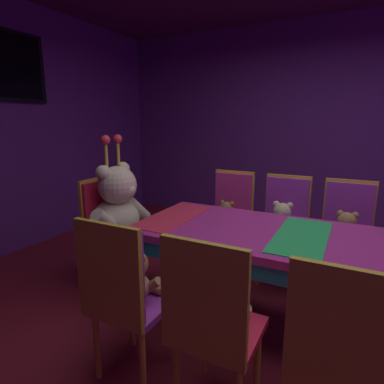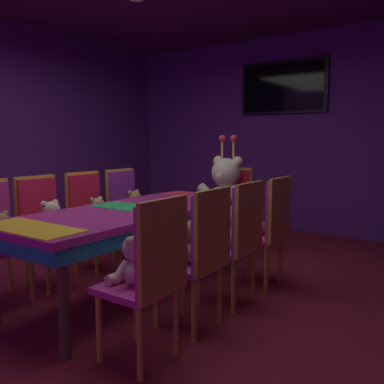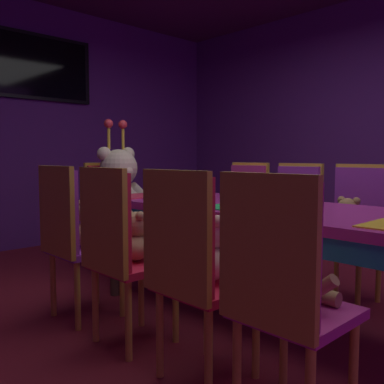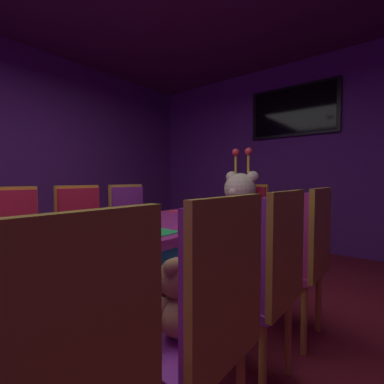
# 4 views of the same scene
# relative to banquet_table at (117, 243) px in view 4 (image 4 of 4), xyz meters

# --- Properties ---
(ground_plane) EXTENTS (7.90, 7.90, 0.00)m
(ground_plane) POSITION_rel_banquet_table_xyz_m (0.00, 0.00, -0.65)
(ground_plane) COLOR maroon
(wall_back) EXTENTS (5.20, 0.12, 2.80)m
(wall_back) POSITION_rel_banquet_table_xyz_m (0.00, 3.20, 0.75)
(wall_back) COLOR #59267F
(wall_back) RESTS_ON ground_plane
(banquet_table) EXTENTS (0.90, 2.28, 0.75)m
(banquet_table) POSITION_rel_banquet_table_xyz_m (0.00, 0.00, 0.00)
(banquet_table) COLOR #B22D8C
(banquet_table) RESTS_ON ground_plane
(chair_left_1) EXTENTS (0.42, 0.41, 0.98)m
(chair_left_1) POSITION_rel_banquet_table_xyz_m (-0.86, -0.29, -0.06)
(chair_left_1) COLOR red
(chair_left_1) RESTS_ON ground_plane
(teddy_left_1) EXTENTS (0.26, 0.34, 0.32)m
(teddy_left_1) POSITION_rel_banquet_table_xyz_m (-0.71, -0.29, -0.06)
(teddy_left_1) COLOR beige
(teddy_left_1) RESTS_ON chair_left_1
(chair_left_2) EXTENTS (0.42, 0.41, 0.98)m
(chair_left_2) POSITION_rel_banquet_table_xyz_m (-0.87, 0.26, -0.06)
(chair_left_2) COLOR red
(chair_left_2) RESTS_ON ground_plane
(teddy_left_2) EXTENTS (0.23, 0.30, 0.29)m
(teddy_left_2) POSITION_rel_banquet_table_xyz_m (-0.73, 0.26, -0.07)
(teddy_left_2) COLOR tan
(teddy_left_2) RESTS_ON chair_left_2
(chair_left_3) EXTENTS (0.42, 0.41, 0.98)m
(chair_left_3) POSITION_rel_banquet_table_xyz_m (-0.87, 0.79, -0.06)
(chair_left_3) COLOR purple
(chair_left_3) RESTS_ON ground_plane
(teddy_left_3) EXTENTS (0.25, 0.32, 0.30)m
(teddy_left_3) POSITION_rel_banquet_table_xyz_m (-0.72, 0.79, -0.07)
(teddy_left_3) COLOR #9E7247
(teddy_left_3) RESTS_ON chair_left_3
(chair_right_1) EXTENTS (0.42, 0.41, 0.98)m
(chair_right_1) POSITION_rel_banquet_table_xyz_m (0.86, -0.25, -0.06)
(chair_right_1) COLOR purple
(chair_right_1) RESTS_ON ground_plane
(teddy_right_1) EXTENTS (0.25, 0.32, 0.30)m
(teddy_right_1) POSITION_rel_banquet_table_xyz_m (0.71, -0.25, -0.07)
(teddy_right_1) COLOR #9E7247
(teddy_right_1) RESTS_ON chair_right_1
(chair_right_2) EXTENTS (0.42, 0.41, 0.98)m
(chair_right_2) POSITION_rel_banquet_table_xyz_m (0.86, 0.27, -0.06)
(chair_right_2) COLOR purple
(chair_right_2) RESTS_ON ground_plane
(teddy_right_2) EXTENTS (0.26, 0.34, 0.32)m
(teddy_right_2) POSITION_rel_banquet_table_xyz_m (0.71, 0.27, -0.06)
(teddy_right_2) COLOR beige
(teddy_right_2) RESTS_ON chair_right_2
(chair_right_3) EXTENTS (0.42, 0.41, 0.98)m
(chair_right_3) POSITION_rel_banquet_table_xyz_m (0.87, 0.81, -0.06)
(chair_right_3) COLOR #CC338C
(chair_right_3) RESTS_ON ground_plane
(teddy_right_3) EXTENTS (0.21, 0.27, 0.26)m
(teddy_right_3) POSITION_rel_banquet_table_xyz_m (0.73, 0.81, -0.08)
(teddy_right_3) COLOR olive
(teddy_right_3) RESTS_ON chair_right_3
(throne_chair) EXTENTS (0.41, 0.42, 0.98)m
(throne_chair) POSITION_rel_banquet_table_xyz_m (0.00, 1.68, -0.06)
(throne_chair) COLOR red
(throne_chair) RESTS_ON ground_plane
(king_teddy_bear) EXTENTS (0.70, 0.55, 0.91)m
(king_teddy_bear) POSITION_rel_banquet_table_xyz_m (0.00, 1.51, 0.09)
(king_teddy_bear) COLOR beige
(king_teddy_bear) RESTS_ON throne_chair
(wall_tv) EXTENTS (1.27, 0.06, 0.74)m
(wall_tv) POSITION_rel_banquet_table_xyz_m (0.00, 3.11, 1.40)
(wall_tv) COLOR black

